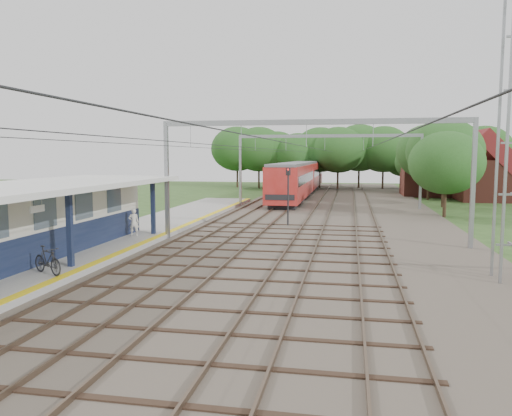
# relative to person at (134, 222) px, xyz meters

# --- Properties ---
(ground) EXTENTS (160.00, 160.00, 0.00)m
(ground) POSITION_rel_person_xyz_m (6.65, -13.92, -1.16)
(ground) COLOR #2D4C1E
(ground) RESTS_ON ground
(ballast_bed) EXTENTS (18.00, 90.00, 0.10)m
(ballast_bed) POSITION_rel_person_xyz_m (10.65, 16.08, -1.11)
(ballast_bed) COLOR #473D33
(ballast_bed) RESTS_ON ground
(platform) EXTENTS (5.00, 52.00, 0.35)m
(platform) POSITION_rel_person_xyz_m (-0.85, 0.08, -0.98)
(platform) COLOR gray
(platform) RESTS_ON ground
(yellow_stripe) EXTENTS (0.45, 52.00, 0.01)m
(yellow_stripe) POSITION_rel_person_xyz_m (1.40, 0.08, -0.80)
(yellow_stripe) COLOR yellow
(yellow_stripe) RESTS_ON platform
(station_building) EXTENTS (3.41, 18.00, 3.40)m
(station_building) POSITION_rel_person_xyz_m (-2.23, -6.92, 0.89)
(station_building) COLOR beige
(station_building) RESTS_ON platform
(canopy) EXTENTS (6.40, 20.00, 3.44)m
(canopy) POSITION_rel_person_xyz_m (-1.12, -7.92, 2.48)
(canopy) COLOR #111A36
(canopy) RESTS_ON platform
(rail_tracks) EXTENTS (11.80, 88.00, 0.15)m
(rail_tracks) POSITION_rel_person_xyz_m (8.15, 16.08, -0.98)
(rail_tracks) COLOR brown
(rail_tracks) RESTS_ON ballast_bed
(catenary_system) EXTENTS (17.22, 88.00, 7.00)m
(catenary_system) POSITION_rel_person_xyz_m (10.04, 11.37, 4.35)
(catenary_system) COLOR gray
(catenary_system) RESTS_ON ground
(tree_band) EXTENTS (31.72, 30.88, 8.82)m
(tree_band) POSITION_rel_person_xyz_m (10.50, 43.21, 3.76)
(tree_band) COLOR #382619
(tree_band) RESTS_ON ground
(house_near) EXTENTS (7.00, 6.12, 7.89)m
(house_near) POSITION_rel_person_xyz_m (27.65, 32.08, 1.83)
(house_near) COLOR brown
(house_near) RESTS_ON ground
(house_far) EXTENTS (8.00, 6.12, 8.66)m
(house_far) POSITION_rel_person_xyz_m (22.65, 38.08, 2.08)
(house_far) COLOR brown
(house_far) RESTS_ON ground
(person) EXTENTS (0.69, 0.57, 1.62)m
(person) POSITION_rel_person_xyz_m (0.00, 0.00, 0.00)
(person) COLOR silver
(person) RESTS_ON platform
(bicycle) EXTENTS (1.91, 1.31, 1.13)m
(bicycle) POSITION_rel_person_xyz_m (0.64, -9.39, -0.25)
(bicycle) COLOR black
(bicycle) RESTS_ON platform
(train) EXTENTS (3.15, 39.25, 4.12)m
(train) POSITION_rel_person_xyz_m (6.15, 36.66, 1.13)
(train) COLOR black
(train) RESTS_ON ballast_bed
(signal_post) EXTENTS (0.33, 0.30, 4.15)m
(signal_post) POSITION_rel_person_xyz_m (8.00, 7.98, 1.41)
(signal_post) COLOR black
(signal_post) RESTS_ON ground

